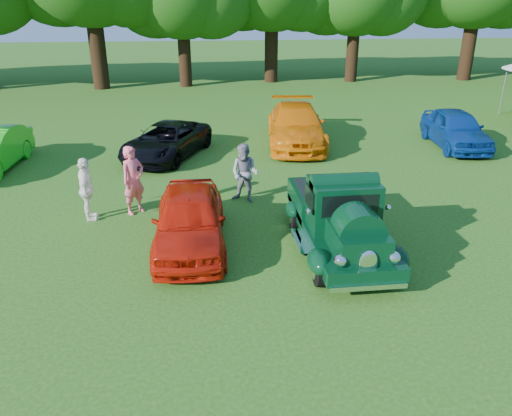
{
  "coord_description": "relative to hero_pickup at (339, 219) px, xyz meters",
  "views": [
    {
      "loc": [
        -2.23,
        -8.99,
        5.32
      ],
      "look_at": [
        -1.08,
        0.89,
        1.1
      ],
      "focal_mm": 35.0,
      "sensor_mm": 36.0,
      "label": 1
    }
  ],
  "objects": [
    {
      "name": "back_car_blue",
      "position": [
        6.66,
        7.71,
        -0.04
      ],
      "size": [
        2.08,
        4.28,
        1.41
      ],
      "primitive_type": "imported",
      "rotation": [
        0.0,
        0.0,
        -0.1
      ],
      "color": "navy",
      "rests_on": "ground"
    },
    {
      "name": "spectator_white",
      "position": [
        -5.92,
        2.33,
        0.08
      ],
      "size": [
        0.55,
        1.02,
        1.65
      ],
      "primitive_type": "imported",
      "rotation": [
        0.0,
        0.0,
        1.72
      ],
      "color": "white",
      "rests_on": "ground"
    },
    {
      "name": "back_car_orange",
      "position": [
        0.7,
        8.75,
        0.0
      ],
      "size": [
        2.7,
        5.37,
        1.5
      ],
      "primitive_type": "imported",
      "rotation": [
        0.0,
        0.0,
        -0.12
      ],
      "color": "orange",
      "rests_on": "ground"
    },
    {
      "name": "hero_pickup",
      "position": [
        0.0,
        0.0,
        0.0
      ],
      "size": [
        2.05,
        4.39,
        1.72
      ],
      "color": "black",
      "rests_on": "ground"
    },
    {
      "name": "ground",
      "position": [
        -0.79,
        -0.88,
        -0.74
      ],
      "size": [
        120.0,
        120.0,
        0.0
      ],
      "primitive_type": "plane",
      "color": "#244E12",
      "rests_on": "ground"
    },
    {
      "name": "spectator_grey",
      "position": [
        -1.82,
        3.12,
        0.08
      ],
      "size": [
        1.0,
        0.94,
        1.65
      ],
      "primitive_type": "imported",
      "rotation": [
        0.0,
        0.0,
        -0.51
      ],
      "color": "gray",
      "rests_on": "ground"
    },
    {
      "name": "back_car_black",
      "position": [
        -4.19,
        7.63,
        -0.15
      ],
      "size": [
        3.54,
        4.74,
        1.2
      ],
      "primitive_type": "imported",
      "rotation": [
        0.0,
        0.0,
        -0.41
      ],
      "color": "black",
      "rests_on": "ground"
    },
    {
      "name": "spectator_pink",
      "position": [
        -4.78,
        2.66,
        0.17
      ],
      "size": [
        0.78,
        0.77,
        1.82
      ],
      "primitive_type": "imported",
      "rotation": [
        0.0,
        0.0,
        0.76
      ],
      "color": "#F36474",
      "rests_on": "ground"
    },
    {
      "name": "red_convertible",
      "position": [
        -3.32,
        0.53,
        -0.07
      ],
      "size": [
        1.68,
        3.99,
        1.35
      ],
      "primitive_type": "imported",
      "rotation": [
        0.0,
        0.0,
        -0.02
      ],
      "color": "#B61607",
      "rests_on": "ground"
    }
  ]
}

